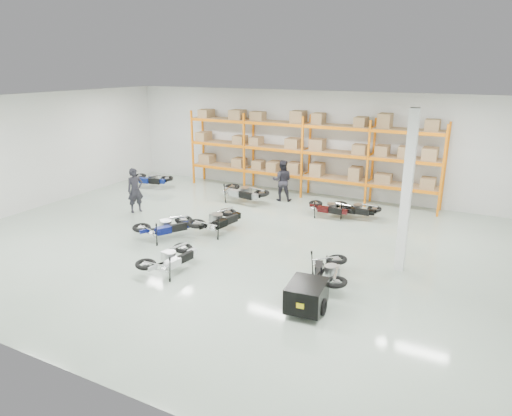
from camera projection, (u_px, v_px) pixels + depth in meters
The scene contains 14 objects.
room at pixel (230, 176), 14.11m from camera, with size 18.00×18.00×18.00m.
pallet_rack at pixel (306, 145), 19.57m from camera, with size 11.28×0.98×3.62m.
structural_column at pixel (407, 193), 12.26m from camera, with size 0.25×0.25×4.50m, color white.
moto_blue_centre at pixel (165, 223), 15.08m from camera, with size 0.79×1.78×1.09m, color #070D47, non-canonical shape.
moto_silver_left at pixel (170, 255), 12.64m from camera, with size 0.75×1.69×1.03m, color silver, non-canonical shape.
moto_black_far_left at pixel (218, 216), 15.62m from camera, with size 0.83×1.87×1.14m, color black, non-canonical shape.
moto_touring_right at pixel (329, 267), 11.90m from camera, with size 0.74×1.66×1.01m, color black, non-canonical shape.
trailer at pixel (307, 296), 10.57m from camera, with size 0.92×1.77×0.73m.
moto_back_a at pixel (151, 176), 21.33m from camera, with size 0.79×1.77×1.08m, color navy, non-canonical shape.
moto_back_b at pixel (243, 189), 19.02m from camera, with size 0.86×1.93×1.18m, color #9EA3A7, non-canonical shape.
moto_back_c at pixel (356, 206), 17.10m from camera, with size 0.70×1.57×0.96m, color black, non-canonical shape.
moto_back_d at pixel (330, 205), 17.21m from camera, with size 0.69×1.56×0.95m, color #390B0C, non-canonical shape.
person_left at pixel (135, 190), 17.73m from camera, with size 0.64×0.42×1.74m, color black.
person_back at pixel (282, 181), 19.22m from camera, with size 0.85×0.66×1.75m, color #222028.
Camera 1 is at (6.99, -11.86, 5.55)m, focal length 32.00 mm.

